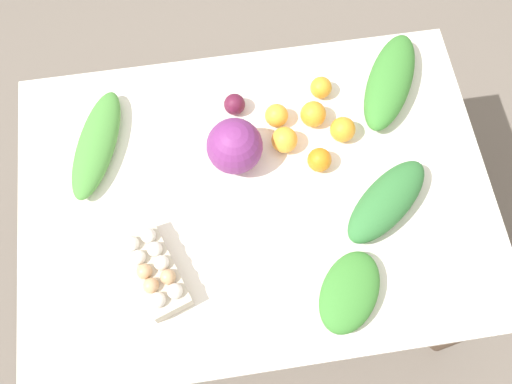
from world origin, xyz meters
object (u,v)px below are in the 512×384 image
cabbage_purple (235,146)px  orange_4 (277,115)px  greens_bunch_dandelion (387,201)px  orange_3 (343,129)px  orange_2 (321,88)px  orange_0 (313,114)px  orange_5 (319,160)px  greens_bunch_chard (97,144)px  greens_bunch_kale (390,81)px  beet_root (235,104)px  egg_carton (155,270)px  greens_bunch_beet_tops (350,292)px  orange_1 (284,140)px

cabbage_purple → orange_4: size_ratio=2.30×
greens_bunch_dandelion → orange_3: greens_bunch_dandelion is taller
greens_bunch_dandelion → orange_2: (-0.12, 0.42, -0.01)m
orange_0 → orange_5: orange_0 is taller
greens_bunch_chard → orange_2: size_ratio=5.38×
cabbage_purple → orange_5: 0.27m
orange_2 → orange_4: size_ratio=0.95×
greens_bunch_kale → orange_5: 0.37m
greens_bunch_chard → orange_3: orange_3 is taller
cabbage_purple → beet_root: cabbage_purple is taller
egg_carton → greens_bunch_kale: 0.96m
orange_0 → orange_2: size_ratio=1.17×
orange_3 → orange_4: orange_3 is taller
egg_carton → greens_bunch_dandelion: bearing=79.0°
beet_root → orange_5: bearing=-45.5°
greens_bunch_dandelion → greens_bunch_kale: same height
orange_3 → greens_bunch_kale: bearing=38.3°
orange_2 → orange_3: size_ratio=0.88×
cabbage_purple → orange_5: (0.25, -0.06, -0.05)m
orange_2 → orange_5: (-0.05, -0.26, 0.00)m
orange_2 → orange_3: (0.04, -0.16, 0.00)m
greens_bunch_beet_tops → orange_4: 0.60m
greens_bunch_dandelion → orange_5: 0.24m
greens_bunch_kale → greens_bunch_beet_tops: greens_bunch_kale is taller
cabbage_purple → greens_bunch_kale: bearing=18.5°
beet_root → cabbage_purple: bearing=-97.1°
orange_5 → orange_1: bearing=139.2°
orange_0 → orange_2: bearing=65.3°
egg_carton → orange_1: size_ratio=3.51×
orange_1 → orange_4: orange_1 is taller
beet_root → orange_0: (0.24, -0.08, 0.01)m
greens_bunch_dandelion → beet_root: 0.57m
greens_bunch_chard → orange_1: orange_1 is taller
cabbage_purple → orange_0: size_ratio=2.08×
greens_bunch_chard → orange_3: size_ratio=4.74×
cabbage_purple → orange_5: bearing=-13.5°
orange_1 → orange_4: (-0.01, 0.09, -0.00)m
greens_bunch_beet_tops → orange_1: size_ratio=3.04×
beet_root → orange_1: bearing=-48.4°
orange_3 → greens_bunch_dandelion: bearing=-73.3°
greens_bunch_dandelion → orange_3: (-0.08, 0.26, -0.01)m
orange_1 → orange_3: size_ratio=1.02×
greens_bunch_kale → orange_1: bearing=-157.3°
orange_0 → greens_bunch_beet_tops: bearing=-90.4°
greens_bunch_chard → orange_5: 0.70m
greens_bunch_dandelion → orange_5: bearing=135.4°
orange_2 → beet_root: bearing=-176.0°
greens_bunch_beet_tops → greens_bunch_chard: bearing=140.0°
orange_1 → orange_3: 0.19m
orange_3 → orange_5: (-0.09, -0.09, -0.00)m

